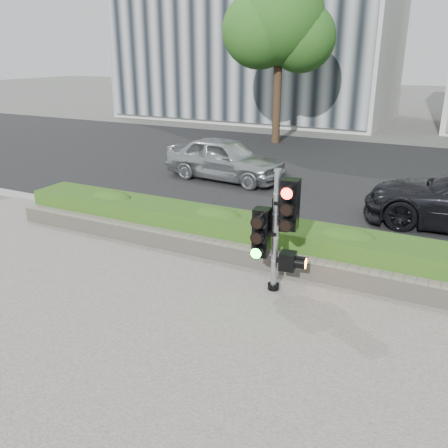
{
  "coord_description": "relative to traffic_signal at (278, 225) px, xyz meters",
  "views": [
    {
      "loc": [
        3.16,
        -5.75,
        3.88
      ],
      "look_at": [
        -0.06,
        0.6,
        1.3
      ],
      "focal_mm": 38.0,
      "sensor_mm": 36.0,
      "label": 1
    }
  ],
  "objects": [
    {
      "name": "curb",
      "position": [
        -0.63,
        1.96,
        -1.14
      ],
      "size": [
        60.0,
        0.25,
        0.12
      ],
      "primitive_type": "cube",
      "color": "gray",
      "rests_on": "ground"
    },
    {
      "name": "stone_wall",
      "position": [
        -0.63,
        0.71,
        -1.0
      ],
      "size": [
        12.0,
        0.32,
        0.34
      ],
      "primitive_type": "cube",
      "color": "gray",
      "rests_on": "sidewalk"
    },
    {
      "name": "road",
      "position": [
        -0.63,
        8.81,
        -1.19
      ],
      "size": [
        60.0,
        13.0,
        0.02
      ],
      "primitive_type": "cube",
      "color": "black",
      "rests_on": "ground"
    },
    {
      "name": "hedge",
      "position": [
        -0.63,
        1.36,
        -0.83
      ],
      "size": [
        12.0,
        1.0,
        0.68
      ],
      "primitive_type": "cube",
      "color": "#57892A",
      "rests_on": "sidewalk"
    },
    {
      "name": "traffic_signal",
      "position": [
        0.0,
        0.0,
        0.0
      ],
      "size": [
        0.75,
        0.58,
        2.12
      ],
      "rotation": [
        0.0,
        0.0,
        0.12
      ],
      "color": "black",
      "rests_on": "sidewalk"
    },
    {
      "name": "tree_left",
      "position": [
        -5.15,
        13.37,
        3.84
      ],
      "size": [
        4.61,
        4.03,
        7.34
      ],
      "color": "black",
      "rests_on": "ground"
    },
    {
      "name": "ground",
      "position": [
        -0.63,
        -1.19,
        -1.2
      ],
      "size": [
        120.0,
        120.0,
        0.0
      ],
      "primitive_type": "plane",
      "color": "#51514C",
      "rests_on": "ground"
    },
    {
      "name": "sidewalk",
      "position": [
        -0.63,
        -3.69,
        -1.19
      ],
      "size": [
        16.0,
        11.0,
        0.03
      ],
      "primitive_type": "cube",
      "color": "#9E9389",
      "rests_on": "ground"
    },
    {
      "name": "car_silver",
      "position": [
        -4.18,
        6.34,
        -0.51
      ],
      "size": [
        4.09,
        1.96,
        1.35
      ],
      "primitive_type": "imported",
      "rotation": [
        0.0,
        0.0,
        1.47
      ],
      "color": "#A7AAAF",
      "rests_on": "road"
    }
  ]
}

